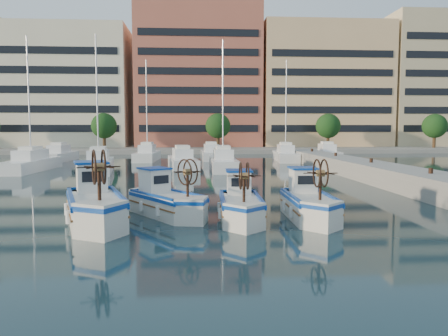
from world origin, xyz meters
The scene contains 8 objects.
ground centered at (0.00, 0.00, 0.00)m, with size 300.00×300.00×0.00m, color #18323E.
quay centered at (13.00, 8.00, 0.60)m, with size 3.00×60.00×1.20m, color gray.
waterfront centered at (9.23, 65.04, 11.10)m, with size 180.00×40.00×25.60m.
yacht_marina centered at (-3.43, 27.82, 0.53)m, with size 39.06×22.97×11.50m.
fishing_boat_a centered at (-3.52, 0.08, 0.80)m, with size 3.15×4.80×2.90m.
fishing_boat_b centered at (-0.92, 1.38, 0.68)m, with size 3.42×4.00×2.45m.
fishing_boat_c centered at (2.09, 0.37, 0.66)m, with size 1.68×3.90×2.41m.
fishing_boat_d centered at (4.83, 0.45, 0.69)m, with size 1.69×4.04×2.51m.
Camera 1 is at (0.31, -16.62, 3.55)m, focal length 35.00 mm.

